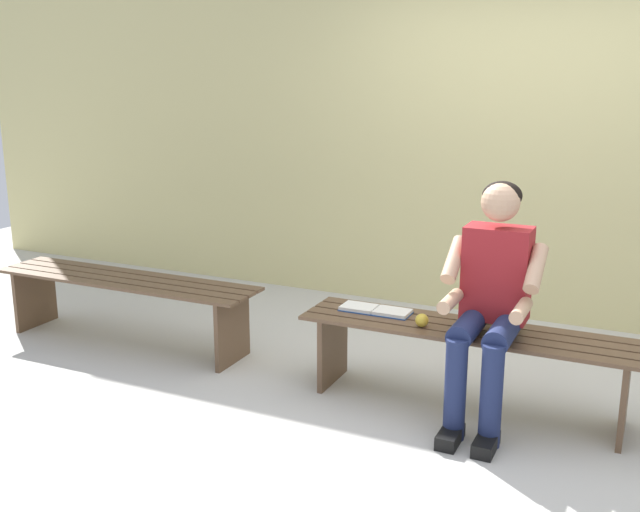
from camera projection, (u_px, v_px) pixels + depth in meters
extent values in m
cube|color=beige|center=(185.00, 445.00, 3.76)|extent=(10.00, 7.00, 0.04)
cube|color=#D1C684|center=(471.00, 101.00, 5.55)|extent=(9.50, 0.24, 3.18)
cube|color=brown|center=(476.00, 321.00, 4.18)|extent=(1.86, 0.10, 0.02)
cube|color=brown|center=(471.00, 327.00, 4.08)|extent=(1.86, 0.10, 0.02)
cube|color=brown|center=(466.00, 333.00, 3.99)|extent=(1.86, 0.10, 0.02)
cube|color=brown|center=(461.00, 340.00, 3.89)|extent=(1.86, 0.10, 0.02)
cube|color=brown|center=(625.00, 396.00, 3.76)|extent=(0.03, 0.38, 0.44)
cube|color=brown|center=(332.00, 347.00, 4.42)|extent=(0.03, 0.38, 0.44)
cube|color=brown|center=(140.00, 274.00, 5.15)|extent=(1.92, 0.10, 0.02)
cube|color=brown|center=(130.00, 277.00, 5.06)|extent=(1.92, 0.10, 0.02)
cube|color=brown|center=(119.00, 281.00, 4.96)|extent=(1.92, 0.10, 0.02)
cube|color=brown|center=(108.00, 286.00, 4.87)|extent=(1.92, 0.10, 0.02)
cube|color=brown|center=(233.00, 330.00, 4.72)|extent=(0.03, 0.38, 0.44)
cube|color=brown|center=(35.00, 297.00, 5.41)|extent=(0.03, 0.38, 0.44)
cube|color=maroon|center=(497.00, 273.00, 3.92)|extent=(0.34, 0.20, 0.50)
sphere|color=tan|center=(501.00, 202.00, 3.82)|extent=(0.20, 0.20, 0.20)
ellipsoid|color=black|center=(502.00, 196.00, 3.84)|extent=(0.20, 0.19, 0.15)
cylinder|color=navy|center=(503.00, 332.00, 3.77)|extent=(0.13, 0.40, 0.13)
cylinder|color=navy|center=(468.00, 327.00, 3.84)|extent=(0.13, 0.40, 0.13)
cylinder|color=navy|center=(491.00, 396.00, 3.66)|extent=(0.11, 0.11, 0.53)
cube|color=black|center=(486.00, 444.00, 3.66)|extent=(0.10, 0.22, 0.07)
cylinder|color=navy|center=(455.00, 390.00, 3.73)|extent=(0.11, 0.11, 0.53)
cube|color=black|center=(450.00, 437.00, 3.74)|extent=(0.10, 0.22, 0.07)
cylinder|color=tan|center=(536.00, 268.00, 3.74)|extent=(0.08, 0.28, 0.23)
cylinder|color=tan|center=(521.00, 311.00, 3.66)|extent=(0.07, 0.26, 0.07)
cylinder|color=tan|center=(454.00, 260.00, 3.92)|extent=(0.08, 0.28, 0.23)
cylinder|color=tan|center=(450.00, 301.00, 3.81)|extent=(0.07, 0.26, 0.07)
sphere|color=gold|center=(422.00, 320.00, 4.05)|extent=(0.07, 0.07, 0.07)
cube|color=white|center=(392.00, 312.00, 4.26)|extent=(0.20, 0.15, 0.02)
cube|color=white|center=(359.00, 308.00, 4.35)|extent=(0.20, 0.15, 0.02)
cube|color=#1E478C|center=(376.00, 311.00, 4.31)|extent=(0.41, 0.16, 0.01)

